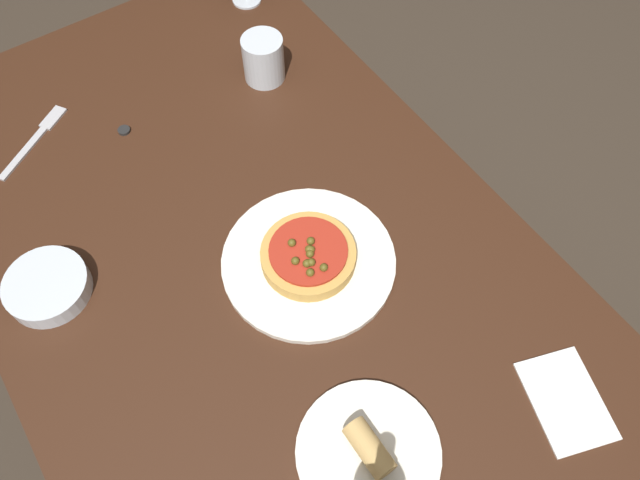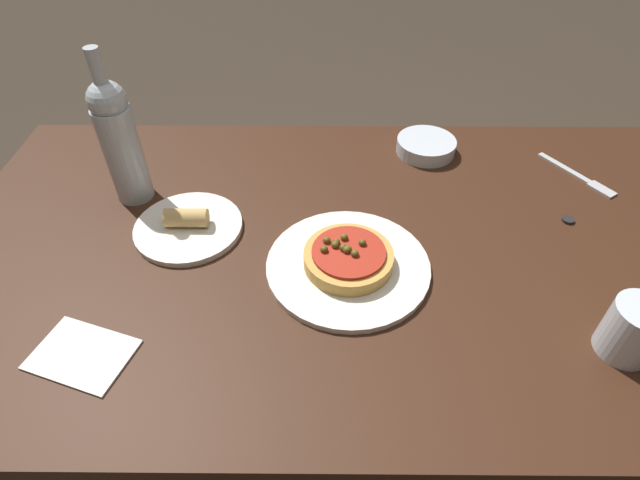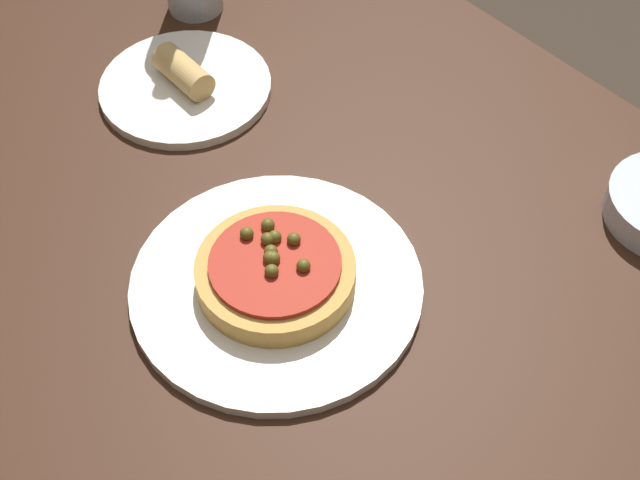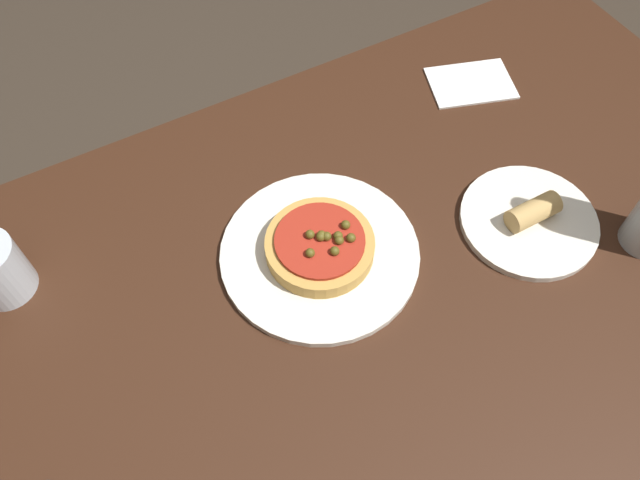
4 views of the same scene
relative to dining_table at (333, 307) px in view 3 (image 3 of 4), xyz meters
name	(u,v)px [view 3 (image 3 of 4)]	position (x,y,z in m)	size (l,w,h in m)	color
dining_table	(333,307)	(0.00, 0.00, 0.00)	(1.58, 0.87, 0.76)	#381E11
dinner_plate	(276,285)	(0.01, 0.07, 0.09)	(0.30, 0.30, 0.01)	white
pizza	(275,272)	(0.01, 0.07, 0.11)	(0.16, 0.16, 0.04)	gold
side_plate	(185,85)	(0.32, -0.03, 0.09)	(0.21, 0.21, 0.05)	white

